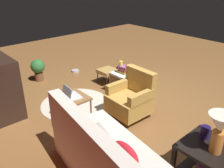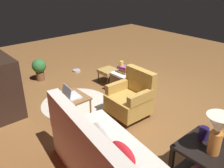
{
  "view_description": "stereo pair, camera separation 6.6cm",
  "coord_description": "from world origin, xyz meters",
  "views": [
    {
      "loc": [
        -2.95,
        3.13,
        2.44
      ],
      "look_at": [
        0.09,
        0.42,
        0.55
      ],
      "focal_mm": 38.54,
      "sensor_mm": 36.0,
      "label": 1
    },
    {
      "loc": [
        -2.99,
        3.08,
        2.44
      ],
      "look_at": [
        0.09,
        0.42,
        0.55
      ],
      "focal_mm": 38.54,
      "sensor_mm": 36.0,
      "label": 2
    }
  ],
  "objects": [
    {
      "name": "laptop",
      "position": [
        0.28,
        1.21,
        0.53
      ],
      "size": [
        0.34,
        0.28,
        0.21
      ],
      "color": "silver",
      "rests_on": "laptop_desk"
    },
    {
      "name": "circular_rug",
      "position": [
        0.75,
        0.84,
        0.01
      ],
      "size": [
        1.39,
        1.39,
        0.01
      ],
      "primitive_type": "cylinder",
      "color": "beige",
      "rests_on": "ground"
    },
    {
      "name": "yellow_mug",
      "position": [
        0.52,
        -0.22,
        0.69
      ],
      "size": [
        0.08,
        0.08,
        0.1
      ],
      "primitive_type": "cylinder",
      "color": "#E5D14C",
      "rests_on": "book_stack_hamper"
    },
    {
      "name": "side_table",
      "position": [
        -2.02,
        0.72,
        0.36
      ],
      "size": [
        0.64,
        0.64,
        0.55
      ],
      "color": "black",
      "rests_on": "ground"
    },
    {
      "name": "potted_plant",
      "position": [
        2.33,
        0.84,
        0.33
      ],
      "size": [
        0.34,
        0.34,
        0.55
      ],
      "color": "brown",
      "rests_on": "ground"
    },
    {
      "name": "book_stack_hamper",
      "position": [
        0.48,
        -0.25,
        0.56
      ],
      "size": [
        0.26,
        0.22,
        0.16
      ],
      "color": "#338C4C",
      "rests_on": "wicker_hamper"
    },
    {
      "name": "laptop_desk",
      "position": [
        0.27,
        1.17,
        0.42
      ],
      "size": [
        0.56,
        0.44,
        0.48
      ],
      "color": "olive",
      "rests_on": "ground"
    },
    {
      "name": "table_lamp",
      "position": [
        -2.1,
        0.77,
        0.89
      ],
      "size": [
        0.3,
        0.3,
        0.5
      ],
      "color": "#C67A33",
      "rests_on": "side_table"
    },
    {
      "name": "armchair",
      "position": [
        -0.29,
        0.29,
        0.36
      ],
      "size": [
        0.7,
        0.7,
        0.87
      ],
      "color": "#B78C3F",
      "rests_on": "ground"
    },
    {
      "name": "ottoman",
      "position": [
        1.08,
        -0.31,
        0.31
      ],
      "size": [
        0.4,
        0.4,
        0.36
      ],
      "color": "#AD8442",
      "rests_on": "ground"
    },
    {
      "name": "small_vase",
      "position": [
        -1.88,
        0.62,
        0.63
      ],
      "size": [
        0.13,
        0.13,
        0.16
      ],
      "primitive_type": "cylinder",
      "color": "#1E1447",
      "rests_on": "side_table"
    },
    {
      "name": "couch",
      "position": [
        -1.23,
        1.63,
        0.33
      ],
      "size": [
        2.0,
        1.1,
        1.0
      ],
      "color": "silver",
      "rests_on": "ground"
    },
    {
      "name": "pet_bowl_steel",
      "position": [
        2.23,
        -0.15,
        0.03
      ],
      "size": [
        0.2,
        0.2,
        0.05
      ],
      "primitive_type": "cylinder",
      "color": "silver",
      "rests_on": "ground"
    },
    {
      "name": "ground",
      "position": [
        0.0,
        0.0,
        0.0
      ],
      "size": [
        12.0,
        12.0,
        0.0
      ],
      "primitive_type": "plane",
      "color": "brown"
    },
    {
      "name": "wicker_hamper",
      "position": [
        0.48,
        -0.25,
        0.24
      ],
      "size": [
        0.45,
        0.45,
        0.48
      ],
      "color": "brown",
      "rests_on": "ground"
    }
  ]
}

